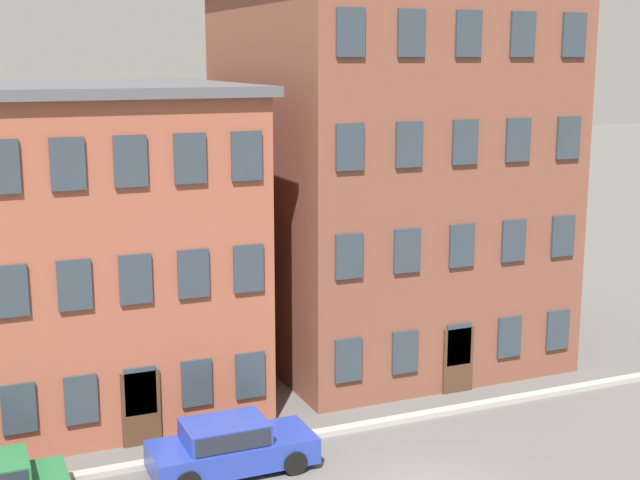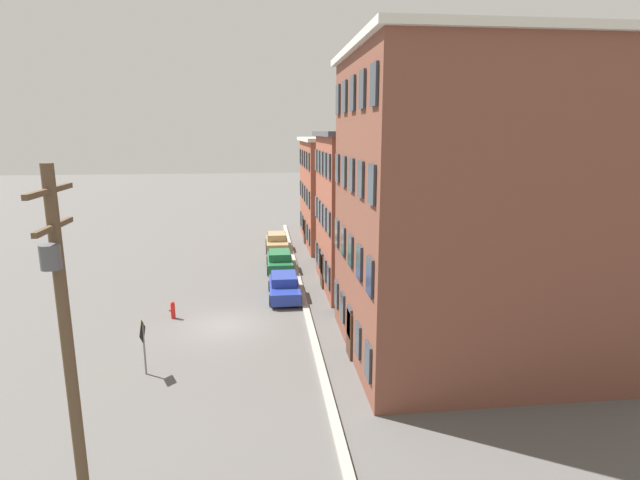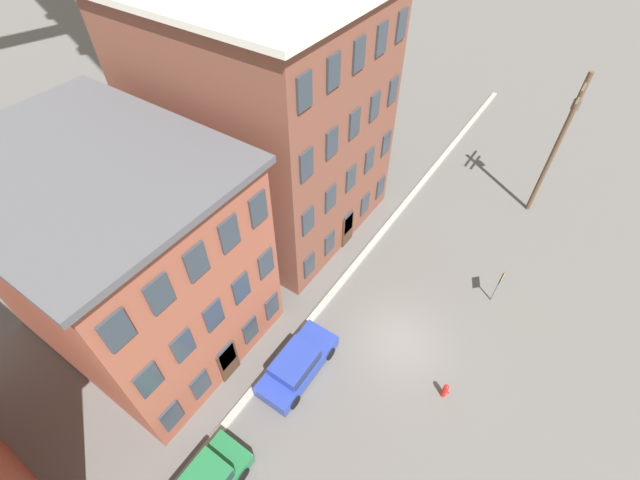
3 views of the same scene
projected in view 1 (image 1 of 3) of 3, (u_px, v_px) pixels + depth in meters
name	position (u px, v px, depth m)	size (l,w,h in m)	color
kerb_strip	(357.00, 427.00, 26.53)	(56.00, 0.36, 0.16)	#9E998E
apartment_midblock	(101.00, 237.00, 29.49)	(8.70, 11.53, 10.09)	brown
apartment_far	(380.00, 169.00, 33.42)	(10.46, 12.07, 13.55)	brown
car_blue	(230.00, 445.00, 23.73)	(4.40, 1.92, 1.43)	#233899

